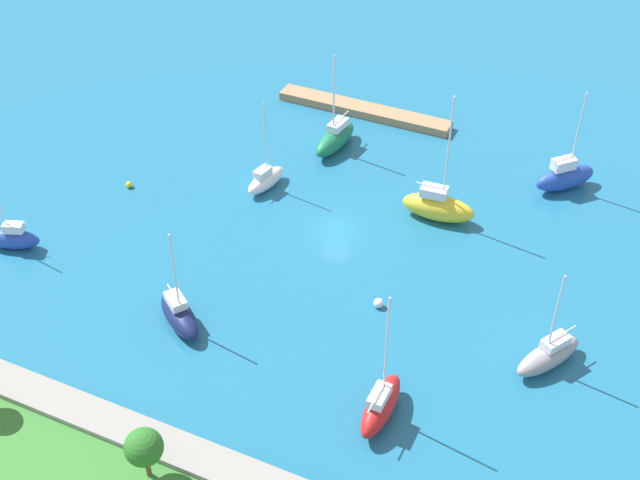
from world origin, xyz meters
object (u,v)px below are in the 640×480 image
Objects in this scene: sailboat_red_along_channel at (381,405)px; mooring_buoy_white at (378,303)px; park_tree_west at (144,447)px; sailboat_green_west_end at (335,138)px; sailboat_white_far_north at (266,180)px; sailboat_blue_east_end at (565,177)px; sailboat_blue_lone_south at (13,238)px; mooring_buoy_yellow at (129,185)px; pier_dock at (364,110)px; sailboat_gray_far_south at (549,355)px; sailboat_yellow_by_breakwater at (438,206)px; sailboat_navy_mid_basin at (179,314)px.

mooring_buoy_white is at bearing 22.77° from sailboat_red_along_channel.
park_tree_west is 5.09× the size of mooring_buoy_white.
mooring_buoy_white is at bearing 39.36° from sailboat_green_west_end.
sailboat_blue_east_end is at bearing -53.81° from sailboat_white_far_north.
sailboat_blue_lone_south reaches higher than mooring_buoy_yellow.
sailboat_red_along_channel is 1.22× the size of sailboat_white_far_north.
pier_dock is 23.17m from sailboat_blue_east_end.
sailboat_green_west_end reaches higher than sailboat_blue_lone_south.
sailboat_blue_lone_south is (36.01, -4.11, -0.24)m from sailboat_red_along_channel.
sailboat_white_far_north is at bearing 158.16° from sailboat_blue_east_end.
sailboat_green_west_end is (22.69, 2.70, -0.16)m from sailboat_blue_east_end.
sailboat_white_far_north is (20.14, -21.28, -0.34)m from sailboat_red_along_channel.
pier_dock is at bearing 0.55° from sailboat_white_far_north.
mooring_buoy_white is (-12.65, 19.96, -0.82)m from sailboat_green_west_end.
mooring_buoy_yellow is at bearing 126.02° from sailboat_white_far_north.
pier_dock is 2.11× the size of sailboat_white_far_north.
sailboat_red_along_channel is at bearing 113.89° from pier_dock.
sailboat_red_along_channel is 36.24m from sailboat_blue_lone_south.
sailboat_gray_far_south is (-26.46, 20.53, -0.17)m from sailboat_green_west_end.
mooring_buoy_yellow is (15.29, 22.12, -0.13)m from pier_dock.
sailboat_blue_east_end is at bearing 167.74° from pier_dock.
pier_dock is 7.65m from sailboat_green_west_end.
sailboat_yellow_by_breakwater reaches higher than sailboat_white_far_north.
sailboat_blue_east_end is 24.80m from mooring_buoy_white.
sailboat_yellow_by_breakwater is at bearing -164.91° from mooring_buoy_yellow.
sailboat_blue_east_end is 12.66× the size of mooring_buoy_white.
sailboat_blue_lone_south is (24.39, -15.52, -2.78)m from park_tree_west.
park_tree_west is 34.31m from mooring_buoy_yellow.
sailboat_white_far_north is (8.52, -32.69, -2.87)m from park_tree_west.
sailboat_blue_east_end is 0.98× the size of sailboat_green_west_end.
sailboat_green_west_end is 28.33m from sailboat_navy_mid_basin.
sailboat_green_west_end is 23.64m from mooring_buoy_white.
sailboat_gray_far_south is (-9.56, -9.86, -0.26)m from sailboat_red_along_channel.
sailboat_red_along_channel is at bearing -135.52° from park_tree_west.
park_tree_west is (-5.22, 49.40, 3.40)m from pier_dock.
sailboat_green_west_end is at bearing -96.73° from sailboat_gray_far_south.
sailboat_green_west_end is at bearing -7.86° from sailboat_white_far_north.
sailboat_white_far_north is at bearing -79.98° from sailboat_gray_far_south.
sailboat_blue_east_end is 28.49m from sailboat_white_far_north.
park_tree_west is 15.07m from sailboat_navy_mid_basin.
sailboat_blue_east_end is at bearing 103.78° from sailboat_green_west_end.
sailboat_navy_mid_basin is at bearing -173.51° from sailboat_blue_east_end.
sailboat_blue_lone_south is (41.80, 28.97, -0.31)m from sailboat_blue_east_end.
sailboat_navy_mid_basin reaches higher than park_tree_west.
sailboat_red_along_channel reaches higher than sailboat_blue_east_end.
sailboat_yellow_by_breakwater is 1.64× the size of sailboat_blue_lone_south.
sailboat_green_west_end is 1.13× the size of sailboat_navy_mid_basin.
sailboat_gray_far_south is 0.99× the size of sailboat_white_far_north.
sailboat_blue_lone_south is (32.32, 19.43, -0.33)m from sailboat_yellow_by_breakwater.
sailboat_navy_mid_basin is 1.19× the size of sailboat_blue_lone_south.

